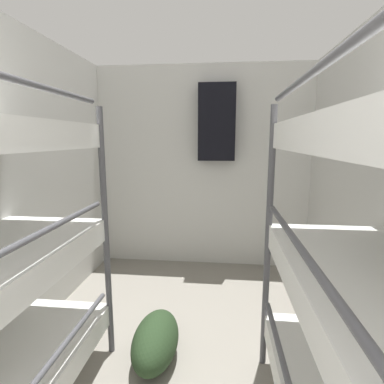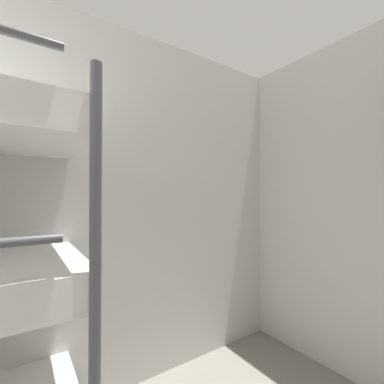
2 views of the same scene
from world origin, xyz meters
name	(u,v)px [view 1 (image 1 of 2)]	position (x,y,z in m)	size (l,w,h in m)	color
wall_back	(203,168)	(0.00, 4.09, 1.26)	(2.77, 0.06, 2.52)	silver
duffel_bag	(156,340)	(-0.21, 2.23, 0.16)	(0.33, 0.63, 0.33)	#23381E
hanging_coat	(217,122)	(0.17, 3.94, 1.82)	(0.44, 0.12, 0.90)	black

